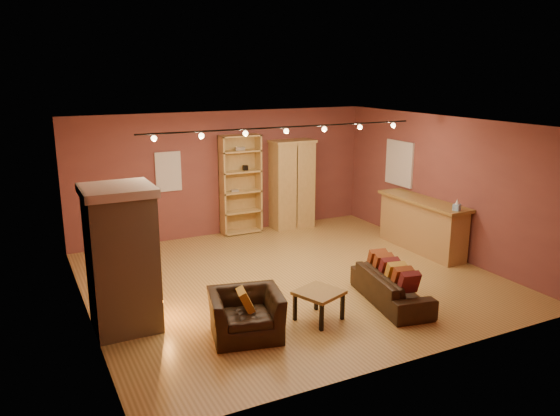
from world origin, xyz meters
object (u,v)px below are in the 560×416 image
bar_counter (422,225)px  armchair (246,307)px  bookcase (240,184)px  fireplace (122,258)px  armoire (292,184)px  loveseat (391,281)px  coffee_table (319,295)px

bar_counter → armchair: 5.14m
bookcase → armchair: size_ratio=2.03×
fireplace → bar_counter: bearing=7.6°
fireplace → bookcase: (3.35, 3.73, 0.10)m
bar_counter → armoire: bearing=120.4°
armoire → bar_counter: bearing=-59.6°
bookcase → bar_counter: bookcase is taller
fireplace → bar_counter: 6.32m
loveseat → armchair: 2.56m
loveseat → armoire: bearing=3.1°
armoire → coffee_table: size_ratio=2.66×
armoire → coffee_table: bearing=-113.2°
bookcase → loveseat: 4.88m
fireplace → armchair: bearing=-35.7°
bar_counter → bookcase: bearing=134.9°
bookcase → armoire: (1.28, -0.15, -0.10)m
bookcase → loveseat: bookcase is taller
armoire → fireplace: bearing=-142.2°
bookcase → bar_counter: (2.89, -2.90, -0.60)m
loveseat → armchair: (-2.56, -0.01, 0.08)m
fireplace → armchair: (1.45, -1.05, -0.62)m
bookcase → armoire: size_ratio=1.08×
bar_counter → armchair: bar_counter is taller
fireplace → coffee_table: fireplace is taller
bar_counter → armchair: (-4.79, -1.88, -0.11)m
coffee_table → armoire: bearing=66.8°
fireplace → bookcase: bearing=48.1°
fireplace → loveseat: fireplace is taller
bar_counter → coffee_table: 4.08m
bookcase → coffee_table: (-0.71, -4.80, -0.76)m
fireplace → coffee_table: 2.92m
loveseat → armchair: size_ratio=1.61×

